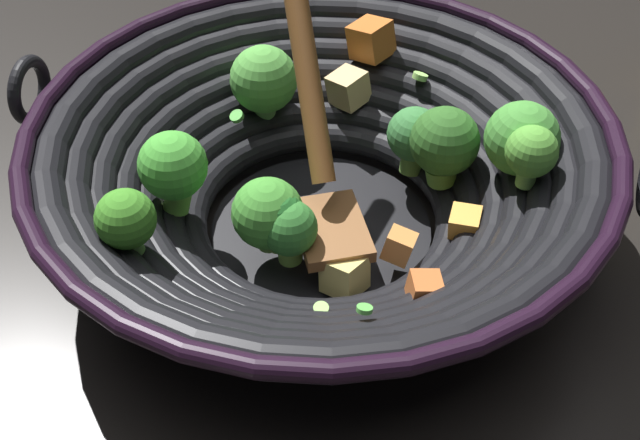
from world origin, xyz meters
The scene contains 2 objects.
ground_plane centered at (0.00, 0.00, 0.00)m, with size 4.00×4.00×0.00m, color black.
wok centered at (0.00, 0.00, 0.07)m, with size 0.43×0.43×0.27m.
Camera 1 is at (0.20, 0.44, 0.47)m, focal length 47.22 mm.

